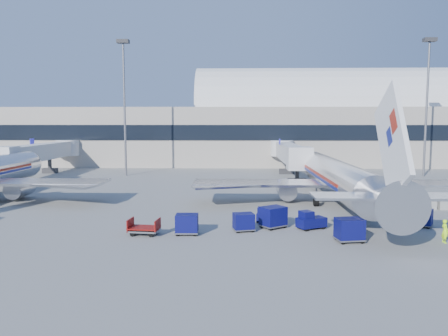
{
  "coord_description": "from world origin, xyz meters",
  "views": [
    {
      "loc": [
        -1.21,
        -43.19,
        9.06
      ],
      "look_at": [
        -2.63,
        6.0,
        3.86
      ],
      "focal_mm": 35.0,
      "sensor_mm": 36.0,
      "label": 1
    }
  ],
  "objects_px": {
    "tug_lead": "(310,221)",
    "cart_solo_near": "(349,229)",
    "cart_train_a": "(273,217)",
    "cart_train_c": "(187,224)",
    "cart_solo_far": "(422,217)",
    "barrier_near": "(421,205)",
    "tug_left": "(263,215)",
    "cart_train_b": "(244,222)",
    "cart_open_red": "(144,229)",
    "ramp_worker": "(445,231)",
    "jetbridge_mid": "(44,152)",
    "airliner_main": "(339,178)",
    "tug_right": "(409,215)",
    "jetbridge_near": "(289,152)",
    "mast_west": "(124,87)",
    "mast_east": "(428,87)"
  },
  "relations": [
    {
      "from": "jetbridge_mid",
      "to": "cart_train_c",
      "type": "distance_m",
      "value": 49.26
    },
    {
      "from": "mast_west",
      "to": "barrier_near",
      "type": "distance_m",
      "value": 49.33
    },
    {
      "from": "airliner_main",
      "to": "tug_left",
      "type": "xyz_separation_m",
      "value": [
        -8.77,
        -8.31,
        -2.31
      ]
    },
    {
      "from": "mast_west",
      "to": "cart_open_red",
      "type": "height_order",
      "value": "mast_west"
    },
    {
      "from": "jetbridge_near",
      "to": "cart_solo_far",
      "type": "relative_size",
      "value": 12.37
    },
    {
      "from": "jetbridge_mid",
      "to": "tug_lead",
      "type": "distance_m",
      "value": 54.51
    },
    {
      "from": "jetbridge_mid",
      "to": "mast_west",
      "type": "distance_m",
      "value": 18.06
    },
    {
      "from": "tug_lead",
      "to": "jetbridge_mid",
      "type": "bearing_deg",
      "value": 110.5
    },
    {
      "from": "mast_west",
      "to": "tug_right",
      "type": "height_order",
      "value": "mast_west"
    },
    {
      "from": "cart_train_c",
      "to": "cart_solo_far",
      "type": "height_order",
      "value": "cart_train_c"
    },
    {
      "from": "airliner_main",
      "to": "jetbridge_near",
      "type": "relative_size",
      "value": 1.35
    },
    {
      "from": "cart_train_a",
      "to": "tug_left",
      "type": "bearing_deg",
      "value": 69.91
    },
    {
      "from": "mast_east",
      "to": "tug_left",
      "type": "bearing_deg",
      "value": -130.4
    },
    {
      "from": "mast_west",
      "to": "tug_right",
      "type": "bearing_deg",
      "value": -44.3
    },
    {
      "from": "jetbridge_mid",
      "to": "cart_train_b",
      "type": "bearing_deg",
      "value": -48.63
    },
    {
      "from": "tug_right",
      "to": "cart_train_a",
      "type": "xyz_separation_m",
      "value": [
        -12.57,
        -2.65,
        0.33
      ]
    },
    {
      "from": "airliner_main",
      "to": "cart_solo_near",
      "type": "bearing_deg",
      "value": -99.92
    },
    {
      "from": "mast_east",
      "to": "cart_solo_far",
      "type": "distance_m",
      "value": 41.04
    },
    {
      "from": "jetbridge_near",
      "to": "mast_east",
      "type": "relative_size",
      "value": 1.22
    },
    {
      "from": "ramp_worker",
      "to": "tug_lead",
      "type": "bearing_deg",
      "value": 61.58
    },
    {
      "from": "cart_train_a",
      "to": "cart_solo_far",
      "type": "xyz_separation_m",
      "value": [
        12.94,
        0.83,
        -0.14
      ]
    },
    {
      "from": "cart_train_a",
      "to": "cart_train_c",
      "type": "xyz_separation_m",
      "value": [
        -7.15,
        -2.4,
        -0.1
      ]
    },
    {
      "from": "airliner_main",
      "to": "barrier_near",
      "type": "height_order",
      "value": "airliner_main"
    },
    {
      "from": "airliner_main",
      "to": "cart_train_a",
      "type": "relative_size",
      "value": 14.23
    },
    {
      "from": "jetbridge_mid",
      "to": "tug_lead",
      "type": "xyz_separation_m",
      "value": [
        39.48,
        -37.45,
        -3.2
      ]
    },
    {
      "from": "cart_solo_far",
      "to": "cart_solo_near",
      "type": "bearing_deg",
      "value": -113.78
    },
    {
      "from": "tug_right",
      "to": "cart_train_a",
      "type": "bearing_deg",
      "value": -119.88
    },
    {
      "from": "barrier_near",
      "to": "cart_open_red",
      "type": "height_order",
      "value": "barrier_near"
    },
    {
      "from": "cart_train_a",
      "to": "jetbridge_near",
      "type": "bearing_deg",
      "value": 45.35
    },
    {
      "from": "cart_train_a",
      "to": "cart_train_c",
      "type": "height_order",
      "value": "cart_train_a"
    },
    {
      "from": "jetbridge_mid",
      "to": "mast_west",
      "type": "bearing_deg",
      "value": -3.21
    },
    {
      "from": "jetbridge_near",
      "to": "mast_west",
      "type": "height_order",
      "value": "mast_west"
    },
    {
      "from": "mast_east",
      "to": "cart_train_c",
      "type": "bearing_deg",
      "value": -132.26
    },
    {
      "from": "airliner_main",
      "to": "cart_solo_near",
      "type": "height_order",
      "value": "airliner_main"
    },
    {
      "from": "cart_solo_far",
      "to": "tug_lead",
      "type": "bearing_deg",
      "value": -141.16
    },
    {
      "from": "ramp_worker",
      "to": "jetbridge_near",
      "type": "bearing_deg",
      "value": 4.01
    },
    {
      "from": "tug_lead",
      "to": "tug_right",
      "type": "xyz_separation_m",
      "value": [
        9.45,
        2.95,
        -0.07
      ]
    },
    {
      "from": "mast_west",
      "to": "barrier_near",
      "type": "relative_size",
      "value": 7.53
    },
    {
      "from": "jetbridge_near",
      "to": "cart_train_a",
      "type": "xyz_separation_m",
      "value": [
        -5.65,
        -37.15,
        -2.95
      ]
    },
    {
      "from": "tug_lead",
      "to": "tug_left",
      "type": "height_order",
      "value": "tug_lead"
    },
    {
      "from": "cart_solo_near",
      "to": "ramp_worker",
      "type": "xyz_separation_m",
      "value": [
        7.11,
        -0.06,
        -0.07
      ]
    },
    {
      "from": "barrier_near",
      "to": "tug_lead",
      "type": "distance_m",
      "value": 15.55
    },
    {
      "from": "jetbridge_near",
      "to": "tug_right",
      "type": "relative_size",
      "value": 11.66
    },
    {
      "from": "tug_right",
      "to": "jetbridge_near",
      "type": "bearing_deg",
      "value": 149.58
    },
    {
      "from": "barrier_near",
      "to": "cart_train_a",
      "type": "bearing_deg",
      "value": -152.54
    },
    {
      "from": "airliner_main",
      "to": "jetbridge_mid",
      "type": "height_order",
      "value": "airliner_main"
    },
    {
      "from": "cart_train_b",
      "to": "cart_open_red",
      "type": "xyz_separation_m",
      "value": [
        -8.01,
        -1.38,
        -0.35
      ]
    },
    {
      "from": "tug_lead",
      "to": "cart_solo_near",
      "type": "relative_size",
      "value": 1.2
    },
    {
      "from": "mast_east",
      "to": "tug_lead",
      "type": "xyz_separation_m",
      "value": [
        -24.92,
        -36.64,
        -14.07
      ]
    },
    {
      "from": "tug_left",
      "to": "jetbridge_mid",
      "type": "bearing_deg",
      "value": 55.05
    }
  ]
}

